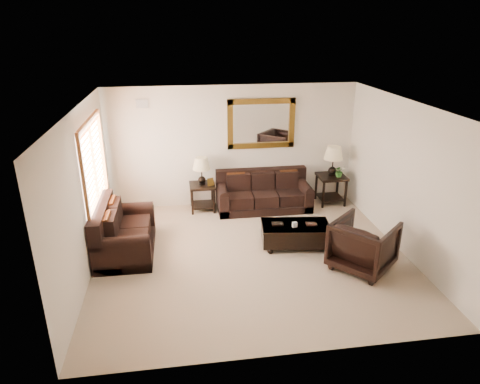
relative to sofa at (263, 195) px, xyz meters
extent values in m
cube|color=tan|center=(-0.63, -2.09, -0.31)|extent=(5.50, 5.00, 0.01)
cube|color=white|center=(-0.63, -2.09, 2.39)|extent=(5.50, 5.00, 0.01)
cube|color=beige|center=(-0.63, 0.41, 1.04)|extent=(5.50, 0.01, 2.70)
cube|color=beige|center=(-0.63, -4.59, 1.04)|extent=(5.50, 0.01, 2.70)
cube|color=beige|center=(-3.38, -2.09, 1.04)|extent=(0.01, 5.00, 2.70)
cube|color=beige|center=(2.12, -2.09, 1.04)|extent=(0.01, 5.00, 2.70)
cube|color=white|center=(-3.36, -1.19, 1.24)|extent=(0.01, 1.80, 1.50)
cube|color=brown|center=(-3.33, -1.19, 2.03)|extent=(0.06, 1.96, 0.08)
cube|color=brown|center=(-3.33, -1.19, 0.45)|extent=(0.06, 1.96, 0.08)
cube|color=brown|center=(-3.33, -2.13, 1.24)|extent=(0.06, 0.08, 1.50)
cube|color=brown|center=(-3.33, -0.25, 1.24)|extent=(0.06, 0.08, 1.50)
cube|color=brown|center=(-3.33, -1.19, 1.24)|extent=(0.05, 0.05, 1.50)
cube|color=#513610|center=(0.00, 0.37, 1.54)|extent=(1.50, 0.06, 1.10)
cube|color=white|center=(0.00, 0.39, 1.54)|extent=(1.26, 0.01, 0.86)
cube|color=#999999|center=(-2.53, 0.39, 2.04)|extent=(0.25, 0.02, 0.18)
cube|color=black|center=(0.00, -0.06, -0.22)|extent=(2.07, 0.89, 0.17)
cube|color=black|center=(0.00, 0.29, 0.33)|extent=(2.07, 0.21, 0.42)
cube|color=black|center=(-0.55, -0.08, -0.01)|extent=(0.53, 0.73, 0.25)
cube|color=black|center=(0.00, -0.08, -0.01)|extent=(0.53, 0.73, 0.25)
cube|color=black|center=(0.55, -0.08, -0.01)|extent=(0.53, 0.73, 0.25)
cube|color=black|center=(-0.93, -0.06, -0.06)|extent=(0.21, 0.89, 0.50)
cylinder|color=black|center=(-0.93, -0.06, 0.19)|extent=(0.21, 0.87, 0.21)
cube|color=black|center=(0.93, -0.06, -0.06)|extent=(0.21, 0.89, 0.50)
cylinder|color=black|center=(0.93, -0.06, 0.19)|extent=(0.21, 0.87, 0.21)
cube|color=#612C0C|center=(-0.60, 0.11, 0.32)|extent=(0.39, 0.17, 0.41)
cube|color=#612C0C|center=(0.60, 0.11, 0.32)|extent=(0.39, 0.17, 0.41)
cube|color=black|center=(-2.87, -1.59, -0.21)|extent=(0.98, 1.65, 0.19)
cube|color=black|center=(-3.25, -1.59, 0.39)|extent=(0.23, 1.65, 0.46)
cube|color=black|center=(-2.85, -1.89, 0.02)|extent=(0.80, 0.58, 0.28)
cube|color=black|center=(-2.85, -1.29, 0.02)|extent=(0.80, 0.58, 0.28)
cube|color=black|center=(-2.87, -2.30, -0.03)|extent=(0.98, 0.23, 0.55)
cylinder|color=black|center=(-2.87, -2.30, 0.24)|extent=(0.96, 0.23, 0.23)
cube|color=black|center=(-2.87, -0.87, -0.03)|extent=(0.98, 0.23, 0.55)
cylinder|color=black|center=(-2.87, -0.87, 0.24)|extent=(0.96, 0.23, 0.23)
cube|color=#612C0C|center=(-3.05, -1.94, 0.39)|extent=(0.19, 0.43, 0.45)
cube|color=#612C0C|center=(-3.05, -1.24, 0.39)|extent=(0.19, 0.43, 0.45)
cube|color=black|center=(-1.36, 0.09, 0.27)|extent=(0.55, 0.55, 0.05)
cube|color=black|center=(-1.36, 0.09, -0.19)|extent=(0.47, 0.47, 0.03)
cylinder|color=black|center=(-1.60, -0.15, -0.03)|extent=(0.05, 0.05, 0.55)
cylinder|color=black|center=(-1.12, -0.15, -0.03)|extent=(0.05, 0.05, 0.55)
cylinder|color=black|center=(-1.60, 0.33, -0.03)|extent=(0.05, 0.05, 0.55)
cylinder|color=black|center=(-1.12, 0.33, -0.03)|extent=(0.05, 0.05, 0.55)
sphere|color=black|center=(-1.36, 0.09, 0.40)|extent=(0.17, 0.17, 0.17)
cylinder|color=black|center=(-1.36, 0.09, 0.58)|extent=(0.02, 0.02, 0.36)
cone|color=#CCB988|center=(-1.36, 0.09, 0.78)|extent=(0.38, 0.38, 0.26)
cube|color=#513610|center=(-1.18, -0.01, 0.38)|extent=(0.15, 0.10, 0.17)
cube|color=black|center=(1.60, 0.06, 0.34)|extent=(0.62, 0.62, 0.06)
cube|color=black|center=(1.60, 0.06, -0.17)|extent=(0.52, 0.52, 0.03)
cylinder|color=black|center=(1.34, -0.20, 0.00)|extent=(0.06, 0.06, 0.62)
cylinder|color=black|center=(1.86, -0.20, 0.00)|extent=(0.06, 0.06, 0.62)
cylinder|color=black|center=(1.34, 0.32, 0.00)|extent=(0.06, 0.06, 0.62)
cylinder|color=black|center=(1.86, 0.32, 0.00)|extent=(0.06, 0.06, 0.62)
sphere|color=black|center=(1.60, 0.06, 0.48)|extent=(0.19, 0.19, 0.19)
cylinder|color=black|center=(1.60, 0.06, 0.68)|extent=(0.03, 0.03, 0.40)
cone|color=#CCB988|center=(1.60, 0.06, 0.90)|extent=(0.43, 0.43, 0.29)
sphere|color=black|center=(-0.27, -2.05, -0.26)|extent=(0.11, 0.11, 0.11)
sphere|color=black|center=(0.77, -2.05, -0.26)|extent=(0.11, 0.11, 0.11)
sphere|color=black|center=(-0.27, -1.57, -0.26)|extent=(0.11, 0.11, 0.11)
sphere|color=black|center=(0.77, -1.57, -0.26)|extent=(0.11, 0.11, 0.11)
cube|color=black|center=(0.25, -1.81, -0.05)|extent=(1.31, 0.81, 0.35)
cube|color=black|center=(0.25, -1.81, 0.10)|extent=(1.34, 0.83, 0.04)
cube|color=black|center=(-0.08, -1.76, 0.14)|extent=(0.23, 0.17, 0.03)
cube|color=black|center=(0.54, -1.86, 0.13)|extent=(0.21, 0.16, 0.02)
cube|color=white|center=(0.20, -1.91, 0.17)|extent=(0.09, 0.07, 0.10)
imported|color=black|center=(1.16, -2.75, 0.17)|extent=(1.27, 1.27, 0.96)
imported|color=#24531C|center=(1.74, -0.05, 0.47)|extent=(0.31, 0.33, 0.21)
camera|label=1|loc=(-1.82, -8.73, 3.62)|focal=32.00mm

